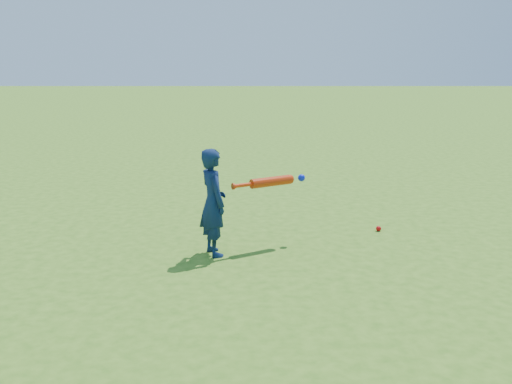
{
  "coord_description": "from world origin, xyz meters",
  "views": [
    {
      "loc": [
        1.11,
        -5.7,
        1.92
      ],
      "look_at": [
        1.11,
        0.08,
        0.59
      ],
      "focal_mm": 40.0,
      "sensor_mm": 36.0,
      "label": 1
    }
  ],
  "objects": [
    {
      "name": "ground_ball_red",
      "position": [
        2.53,
        0.63,
        0.03
      ],
      "size": [
        0.06,
        0.06,
        0.06
      ],
      "primitive_type": "sphere",
      "color": "red",
      "rests_on": "ground"
    },
    {
      "name": "ground",
      "position": [
        0.0,
        0.0,
        0.0
      ],
      "size": [
        80.0,
        80.0,
        0.0
      ],
      "primitive_type": "plane",
      "color": "#3B6E1A",
      "rests_on": "ground"
    },
    {
      "name": "child",
      "position": [
        0.68,
        -0.18,
        0.54
      ],
      "size": [
        0.4,
        0.47,
        1.09
      ],
      "primitive_type": "imported",
      "rotation": [
        0.0,
        0.0,
        1.99
      ],
      "color": "#0E1E43",
      "rests_on": "ground"
    },
    {
      "name": "bat_swing",
      "position": [
        1.3,
        0.13,
        0.69
      ],
      "size": [
        0.78,
        0.5,
        0.1
      ],
      "rotation": [
        0.0,
        0.0,
        0.54
      ],
      "color": "red",
      "rests_on": "ground"
    }
  ]
}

